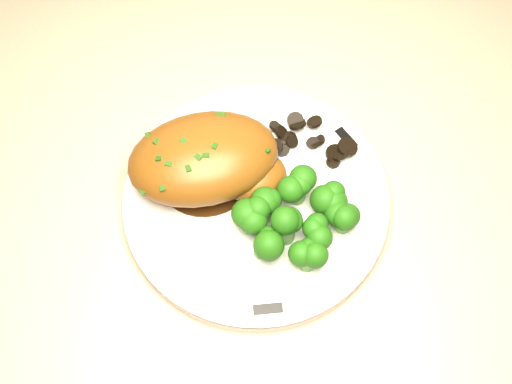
{
  "coord_description": "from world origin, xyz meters",
  "views": [
    {
      "loc": [
        -0.08,
        1.33,
        1.54
      ],
      "look_at": [
        -0.07,
        1.61,
        0.97
      ],
      "focal_mm": 45.0,
      "sensor_mm": 36.0,
      "label": 1
    }
  ],
  "objects_px": {
    "broccoli_florets": "(297,220)",
    "plate": "(256,200)",
    "counter": "(225,287)",
    "chicken_breast": "(209,160)"
  },
  "relations": [
    {
      "from": "chicken_breast",
      "to": "broccoli_florets",
      "type": "bearing_deg",
      "value": -48.68
    },
    {
      "from": "counter",
      "to": "chicken_breast",
      "type": "distance_m",
      "value": 0.52
    },
    {
      "from": "chicken_breast",
      "to": "plate",
      "type": "bearing_deg",
      "value": -41.91
    },
    {
      "from": "broccoli_florets",
      "to": "plate",
      "type": "bearing_deg",
      "value": 134.84
    },
    {
      "from": "plate",
      "to": "broccoli_florets",
      "type": "height_order",
      "value": "broccoli_florets"
    },
    {
      "from": "plate",
      "to": "counter",
      "type": "bearing_deg",
      "value": 128.88
    },
    {
      "from": "chicken_breast",
      "to": "broccoli_florets",
      "type": "relative_size",
      "value": 1.47
    },
    {
      "from": "counter",
      "to": "plate",
      "type": "height_order",
      "value": "counter"
    },
    {
      "from": "counter",
      "to": "plate",
      "type": "bearing_deg",
      "value": -51.12
    },
    {
      "from": "plate",
      "to": "broccoli_florets",
      "type": "relative_size",
      "value": 2.33
    }
  ]
}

